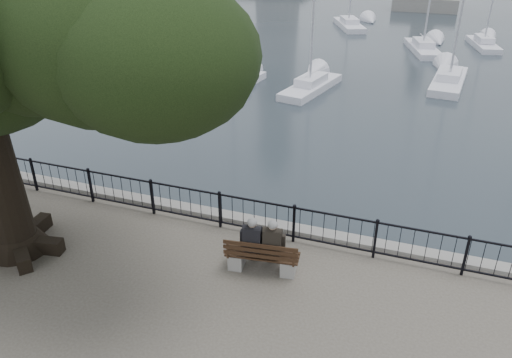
% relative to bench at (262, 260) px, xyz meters
% --- Properties ---
extents(harbor, '(260.00, 260.00, 1.20)m').
position_rel_bench_xyz_m(harbor, '(-0.64, 1.90, -0.81)').
color(harbor, gray).
rests_on(harbor, ground).
extents(railing, '(22.06, 0.06, 1.00)m').
position_rel_bench_xyz_m(railing, '(-0.64, 1.40, 0.25)').
color(railing, black).
rests_on(railing, ground).
extents(bench, '(1.74, 0.72, 0.89)m').
position_rel_bench_xyz_m(bench, '(0.00, 0.00, 0.00)').
color(bench, gray).
rests_on(bench, ground).
extents(person_left, '(0.44, 0.74, 1.42)m').
position_rel_bench_xyz_m(person_left, '(-0.23, 0.07, 0.34)').
color(person_left, black).
rests_on(person_left, ground).
extents(person_right, '(0.44, 0.74, 1.42)m').
position_rel_bench_xyz_m(person_right, '(0.23, 0.13, 0.34)').
color(person_right, black).
rests_on(person_right, ground).
extents(sailboat_a, '(2.08, 5.22, 10.28)m').
position_rel_bench_xyz_m(sailboat_a, '(-7.12, 16.01, -1.00)').
color(sailboat_a, white).
rests_on(sailboat_a, ground).
extents(sailboat_b, '(2.46, 5.35, 10.39)m').
position_rel_bench_xyz_m(sailboat_b, '(-3.03, 16.95, -1.00)').
color(sailboat_b, white).
rests_on(sailboat_b, ground).
extents(sailboat_c, '(2.08, 5.76, 11.55)m').
position_rel_bench_xyz_m(sailboat_c, '(3.99, 20.57, -0.98)').
color(sailboat_c, white).
rests_on(sailboat_c, ground).
extents(sailboat_e, '(1.84, 5.12, 11.83)m').
position_rel_bench_xyz_m(sailboat_e, '(-15.17, 26.14, -0.95)').
color(sailboat_e, white).
rests_on(sailboat_e, ground).
extents(sailboat_f, '(3.00, 5.69, 12.02)m').
position_rel_bench_xyz_m(sailboat_f, '(2.17, 28.43, -0.96)').
color(sailboat_f, white).
rests_on(sailboat_f, ground).
extents(sailboat_g, '(2.36, 5.06, 8.48)m').
position_rel_bench_xyz_m(sailboat_g, '(6.26, 31.38, -1.03)').
color(sailboat_g, white).
rests_on(sailboat_g, ground).
extents(sailboat_h, '(3.76, 5.99, 14.31)m').
position_rel_bench_xyz_m(sailboat_h, '(-4.29, 35.54, -0.91)').
color(sailboat_h, white).
rests_on(sailboat_h, ground).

